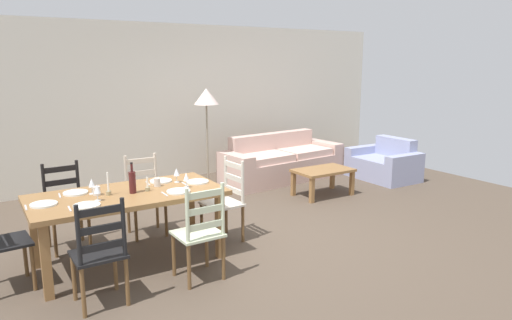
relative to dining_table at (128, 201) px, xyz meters
name	(u,v)px	position (x,y,z in m)	size (l,w,h in m)	color
ground_plane	(256,237)	(1.49, -0.08, -0.67)	(9.60, 9.60, 0.02)	brown
wall_far	(155,103)	(1.49, 3.22, 0.69)	(9.60, 0.16, 2.70)	silver
dining_table	(128,201)	(0.00, 0.00, 0.00)	(1.90, 0.96, 0.75)	olive
dining_chair_near_left	(100,253)	(-0.47, -0.74, -0.19)	(0.43, 0.41, 0.96)	black
dining_chair_near_right	(200,232)	(0.45, -0.75, -0.19)	(0.43, 0.41, 0.96)	beige
dining_chair_far_left	(66,206)	(-0.47, 0.78, -0.19)	(0.44, 0.42, 0.96)	black
dining_chair_far_right	(145,195)	(0.42, 0.74, -0.19)	(0.44, 0.42, 0.96)	beige
dining_chair_head_east	(226,200)	(1.14, 0.04, -0.19)	(0.43, 0.45, 0.96)	beige
dinner_plate_near_left	(87,205)	(-0.45, -0.25, 0.10)	(0.24, 0.24, 0.02)	white
fork_near_left	(70,209)	(-0.60, -0.25, 0.09)	(0.02, 0.17, 0.01)	silver
dinner_plate_near_right	(178,191)	(0.45, -0.25, 0.10)	(0.24, 0.24, 0.02)	white
fork_near_right	(165,194)	(0.30, -0.25, 0.09)	(0.02, 0.17, 0.01)	silver
dinner_plate_far_left	(76,193)	(-0.45, 0.25, 0.10)	(0.24, 0.24, 0.02)	white
fork_far_left	(60,196)	(-0.60, 0.25, 0.09)	(0.02, 0.17, 0.01)	silver
dinner_plate_far_right	(161,181)	(0.45, 0.25, 0.10)	(0.24, 0.24, 0.02)	white
fork_far_right	(148,183)	(0.30, 0.25, 0.09)	(0.02, 0.17, 0.01)	silver
dinner_plate_head_west	(44,204)	(-0.78, 0.00, 0.10)	(0.24, 0.24, 0.02)	white
fork_head_west	(26,207)	(-0.93, 0.00, 0.09)	(0.02, 0.17, 0.01)	silver
dinner_plate_head_east	(198,182)	(0.78, 0.00, 0.10)	(0.24, 0.24, 0.02)	white
fork_head_east	(185,184)	(0.63, 0.00, 0.09)	(0.02, 0.17, 0.01)	silver
wine_bottle	(132,182)	(0.05, -0.04, 0.20)	(0.07, 0.07, 0.32)	#471919
wine_glass_near_left	(97,190)	(-0.32, -0.13, 0.20)	(0.06, 0.06, 0.16)	white
wine_glass_near_right	(186,177)	(0.59, -0.13, 0.20)	(0.06, 0.06, 0.16)	white
wine_glass_far_left	(92,183)	(-0.31, 0.14, 0.20)	(0.06, 0.06, 0.16)	white
wine_glass_far_right	(176,173)	(0.59, 0.13, 0.20)	(0.06, 0.06, 0.16)	white
coffee_cup_primary	(157,182)	(0.35, 0.08, 0.13)	(0.07, 0.07, 0.09)	beige
coffee_cup_secondary	(97,191)	(-0.28, 0.08, 0.13)	(0.07, 0.07, 0.09)	beige
candle_tall	(108,189)	(-0.18, 0.02, 0.15)	(0.05, 0.05, 0.23)	#998C66
candle_short	(148,187)	(0.20, -0.04, 0.13)	(0.05, 0.05, 0.15)	#998C66
couch	(280,163)	(3.36, 2.09, -0.37)	(2.34, 1.01, 0.80)	#D0AB9E
coffee_table	(323,173)	(3.31, 0.87, -0.31)	(0.90, 0.56, 0.42)	olive
armchair_upholstered	(386,165)	(4.98, 1.12, -0.41)	(0.81, 1.17, 0.72)	#959CC0
standing_lamp	(206,103)	(2.01, 2.27, 0.75)	(0.40, 0.40, 1.64)	#332D28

